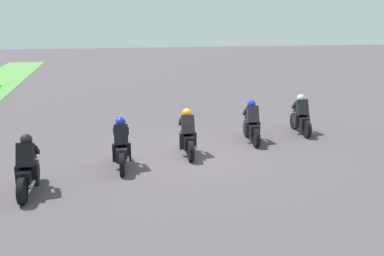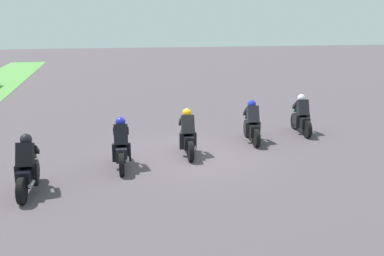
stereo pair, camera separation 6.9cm
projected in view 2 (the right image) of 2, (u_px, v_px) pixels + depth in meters
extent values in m
plane|color=#4B4148|center=(191.00, 155.00, 14.07)|extent=(120.00, 120.00, 0.00)
cylinder|color=black|center=(295.00, 121.00, 17.42)|extent=(0.65, 0.21, 0.64)
cylinder|color=black|center=(307.00, 130.00, 16.07)|extent=(0.65, 0.21, 0.64)
cube|color=black|center=(301.00, 121.00, 16.70)|extent=(1.13, 0.45, 0.40)
ellipsoid|color=black|center=(301.00, 112.00, 16.73)|extent=(0.51, 0.35, 0.24)
cube|color=red|center=(306.00, 123.00, 16.20)|extent=(0.08, 0.17, 0.08)
cylinder|color=#A5A5AD|center=(308.00, 126.00, 16.41)|extent=(0.43, 0.15, 0.10)
cube|color=black|center=(303.00, 108.00, 16.48)|extent=(0.53, 0.45, 0.66)
sphere|color=silver|center=(301.00, 98.00, 16.61)|extent=(0.33, 0.33, 0.30)
cube|color=teal|center=(297.00, 109.00, 17.10)|extent=(0.18, 0.28, 0.23)
cube|color=black|center=(297.00, 121.00, 16.57)|extent=(0.20, 0.16, 0.52)
cube|color=black|center=(307.00, 121.00, 16.61)|extent=(0.20, 0.16, 0.52)
cube|color=black|center=(295.00, 106.00, 16.82)|extent=(0.39, 0.14, 0.31)
cube|color=black|center=(304.00, 105.00, 16.86)|extent=(0.39, 0.14, 0.31)
cylinder|color=black|center=(247.00, 128.00, 16.22)|extent=(0.65, 0.21, 0.64)
cylinder|color=black|center=(256.00, 138.00, 14.87)|extent=(0.65, 0.21, 0.64)
cube|color=black|center=(252.00, 128.00, 15.50)|extent=(1.13, 0.44, 0.40)
ellipsoid|color=black|center=(251.00, 120.00, 15.53)|extent=(0.51, 0.35, 0.24)
cube|color=red|center=(255.00, 131.00, 15.01)|extent=(0.08, 0.17, 0.08)
cylinder|color=#A5A5AD|center=(258.00, 134.00, 15.21)|extent=(0.43, 0.15, 0.10)
cube|color=black|center=(253.00, 115.00, 15.28)|extent=(0.53, 0.45, 0.66)
sphere|color=#1D2ABB|center=(252.00, 104.00, 15.41)|extent=(0.33, 0.33, 0.30)
cube|color=#447183|center=(249.00, 116.00, 15.90)|extent=(0.18, 0.28, 0.23)
cube|color=black|center=(247.00, 129.00, 15.37)|extent=(0.19, 0.16, 0.52)
cube|color=black|center=(258.00, 129.00, 15.41)|extent=(0.19, 0.16, 0.52)
cube|color=black|center=(245.00, 112.00, 15.63)|extent=(0.39, 0.14, 0.31)
cube|color=black|center=(255.00, 112.00, 15.66)|extent=(0.39, 0.14, 0.31)
cylinder|color=black|center=(185.00, 140.00, 14.71)|extent=(0.65, 0.19, 0.64)
cylinder|color=black|center=(191.00, 151.00, 13.36)|extent=(0.65, 0.19, 0.64)
cube|color=black|center=(187.00, 140.00, 13.99)|extent=(1.12, 0.40, 0.40)
ellipsoid|color=black|center=(187.00, 130.00, 14.02)|extent=(0.50, 0.33, 0.24)
cube|color=red|center=(190.00, 143.00, 13.50)|extent=(0.07, 0.16, 0.08)
cylinder|color=#A5A5AD|center=(194.00, 146.00, 13.71)|extent=(0.43, 0.13, 0.10)
cube|color=black|center=(188.00, 125.00, 13.77)|extent=(0.51, 0.43, 0.66)
sphere|color=orange|center=(187.00, 113.00, 13.90)|extent=(0.32, 0.32, 0.30)
cube|color=slate|center=(185.00, 126.00, 14.39)|extent=(0.17, 0.27, 0.23)
cube|color=black|center=(182.00, 141.00, 13.85)|extent=(0.19, 0.15, 0.52)
cube|color=black|center=(194.00, 141.00, 13.91)|extent=(0.19, 0.15, 0.52)
cube|color=black|center=(181.00, 122.00, 14.11)|extent=(0.39, 0.13, 0.31)
cube|color=black|center=(192.00, 121.00, 14.16)|extent=(0.39, 0.13, 0.31)
cylinder|color=black|center=(122.00, 150.00, 13.48)|extent=(0.65, 0.18, 0.64)
cylinder|color=black|center=(122.00, 165.00, 12.13)|extent=(0.65, 0.18, 0.64)
cube|color=black|center=(122.00, 151.00, 12.76)|extent=(1.12, 0.39, 0.40)
ellipsoid|color=black|center=(121.00, 141.00, 12.79)|extent=(0.50, 0.33, 0.24)
cube|color=red|center=(121.00, 156.00, 12.27)|extent=(0.07, 0.16, 0.08)
cylinder|color=#A5A5AD|center=(127.00, 159.00, 12.48)|extent=(0.43, 0.13, 0.10)
cube|color=black|center=(121.00, 135.00, 12.54)|extent=(0.51, 0.43, 0.66)
sphere|color=#1D2ABB|center=(120.00, 122.00, 12.67)|extent=(0.32, 0.32, 0.30)
cube|color=slate|center=(121.00, 136.00, 13.16)|extent=(0.17, 0.27, 0.23)
cube|color=black|center=(115.00, 153.00, 12.62)|extent=(0.19, 0.15, 0.52)
cube|color=black|center=(128.00, 152.00, 12.68)|extent=(0.19, 0.15, 0.52)
cube|color=black|center=(115.00, 131.00, 12.88)|extent=(0.39, 0.13, 0.31)
cube|color=black|center=(127.00, 131.00, 12.93)|extent=(0.39, 0.13, 0.31)
cylinder|color=black|center=(35.00, 171.00, 11.59)|extent=(0.65, 0.20, 0.64)
cylinder|color=black|center=(22.00, 191.00, 10.25)|extent=(0.65, 0.20, 0.64)
cube|color=black|center=(28.00, 174.00, 10.88)|extent=(1.12, 0.41, 0.40)
ellipsoid|color=black|center=(28.00, 161.00, 10.90)|extent=(0.50, 0.34, 0.24)
cube|color=red|center=(23.00, 180.00, 10.38)|extent=(0.07, 0.16, 0.08)
cylinder|color=#A5A5AD|center=(32.00, 183.00, 10.59)|extent=(0.43, 0.14, 0.10)
cube|color=black|center=(25.00, 155.00, 10.66)|extent=(0.52, 0.44, 0.66)
sphere|color=black|center=(26.00, 139.00, 10.79)|extent=(0.33, 0.33, 0.30)
cube|color=#7D8D5E|center=(31.00, 155.00, 11.28)|extent=(0.18, 0.27, 0.23)
cube|color=black|center=(18.00, 176.00, 10.73)|extent=(0.19, 0.16, 0.52)
cube|color=black|center=(35.00, 175.00, 10.79)|extent=(0.19, 0.16, 0.52)
cube|color=black|center=(21.00, 150.00, 10.99)|extent=(0.39, 0.13, 0.31)
cube|color=black|center=(36.00, 150.00, 11.04)|extent=(0.39, 0.13, 0.31)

